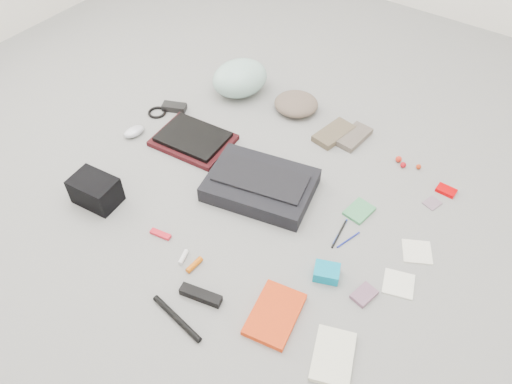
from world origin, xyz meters
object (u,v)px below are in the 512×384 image
Objects in this scene: bike_helmet at (240,78)px; accordion_wallet at (327,272)px; messenger_bag at (260,185)px; book_red at (275,314)px; laptop at (193,137)px; camera_bag at (96,191)px.

bike_helmet is 3.19× the size of accordion_wallet.
messenger_bag is 0.61m from book_red.
messenger_bag is 1.48× the size of bike_helmet.
bike_helmet is at bearing 119.77° from accordion_wallet.
accordion_wallet is (0.90, -0.29, -0.01)m from laptop.
messenger_bag is 2.36× the size of camera_bag.
camera_bag is 0.92m from book_red.
bike_helmet is 1.21m from accordion_wallet.
messenger_bag is at bearing 119.41° from book_red.
accordion_wallet is (0.99, 0.23, -0.04)m from camera_bag.
laptop reaches higher than book_red.
laptop is 3.28× the size of accordion_wallet.
messenger_bag is 1.44× the size of laptop.
camera_bag is at bearing -152.74° from messenger_bag.
bike_helmet reaches higher than camera_bag.
book_red is at bearing -62.91° from messenger_bag.
book_red is at bearing -25.38° from bike_helmet.
laptop is 0.53m from camera_bag.
camera_bag is 0.82× the size of book_red.
laptop is 0.94m from accordion_wallet.
camera_bag reaches higher than messenger_bag.
camera_bag reaches higher than book_red.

